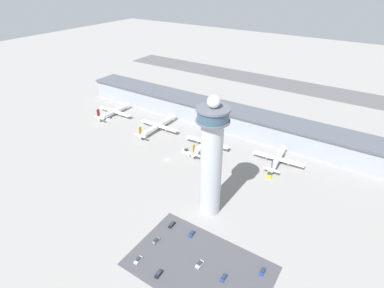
# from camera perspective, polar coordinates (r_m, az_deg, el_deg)

# --- Properties ---
(ground_plane) EXTENTS (1000.00, 1000.00, 0.00)m
(ground_plane) POSITION_cam_1_polar(r_m,az_deg,el_deg) (212.37, -4.94, -3.04)
(ground_plane) COLOR gray
(terminal_building) EXTENTS (268.68, 25.00, 17.73)m
(terminal_building) POSITION_cam_1_polar(r_m,az_deg,el_deg) (259.32, 4.46, 5.80)
(terminal_building) COLOR #9399A3
(terminal_building) RESTS_ON ground
(runway_strip) EXTENTS (403.02, 44.00, 0.01)m
(runway_strip) POSITION_cam_1_polar(r_m,az_deg,el_deg) (376.72, 14.54, 11.45)
(runway_strip) COLOR #515154
(runway_strip) RESTS_ON ground
(control_tower) EXTENTS (16.30, 16.30, 68.01)m
(control_tower) POSITION_cam_1_polar(r_m,az_deg,el_deg) (150.96, 3.71, -2.76)
(control_tower) COLOR #ADB2BC
(control_tower) RESTS_ON ground
(parking_lot_surface) EXTENTS (64.00, 40.00, 0.01)m
(parking_lot_surface) POSITION_cam_1_polar(r_m,az_deg,el_deg) (147.02, 1.42, -22.19)
(parking_lot_surface) COLOR #424247
(parking_lot_surface) RESTS_ON ground
(airplane_gate_alpha) EXTENTS (37.30, 37.41, 12.08)m
(airplane_gate_alpha) POSITION_cam_1_polar(r_m,az_deg,el_deg) (284.74, -14.59, 6.07)
(airplane_gate_alpha) COLOR white
(airplane_gate_alpha) RESTS_ON ground
(airplane_gate_bravo) EXTENTS (37.11, 44.91, 12.11)m
(airplane_gate_bravo) POSITION_cam_1_polar(r_m,az_deg,el_deg) (250.26, -6.48, 3.52)
(airplane_gate_bravo) COLOR white
(airplane_gate_bravo) RESTS_ON ground
(airplane_gate_charlie) EXTENTS (35.76, 42.31, 12.34)m
(airplane_gate_charlie) POSITION_cam_1_polar(r_m,az_deg,el_deg) (224.83, 2.73, 0.40)
(airplane_gate_charlie) COLOR silver
(airplane_gate_charlie) RESTS_ON ground
(airplane_gate_delta) EXTENTS (35.96, 33.02, 11.78)m
(airplane_gate_delta) POSITION_cam_1_polar(r_m,az_deg,el_deg) (214.33, 16.02, -2.69)
(airplane_gate_delta) COLOR white
(airplane_gate_delta) RESTS_ON ground
(service_truck_catering) EXTENTS (4.90, 7.26, 3.07)m
(service_truck_catering) POSITION_cam_1_polar(r_m,az_deg,el_deg) (202.07, 14.47, -5.61)
(service_truck_catering) COLOR black
(service_truck_catering) RESTS_ON ground
(service_truck_fuel) EXTENTS (8.66, 4.34, 2.81)m
(service_truck_fuel) POSITION_cam_1_polar(r_m,az_deg,el_deg) (219.04, -0.97, -1.47)
(service_truck_fuel) COLOR black
(service_truck_fuel) RESTS_ON ground
(service_truck_baggage) EXTENTS (4.31, 7.05, 2.52)m
(service_truck_baggage) POSITION_cam_1_polar(r_m,az_deg,el_deg) (277.82, -15.30, 4.67)
(service_truck_baggage) COLOR black
(service_truck_baggage) RESTS_ON ground
(car_navy_sedan) EXTENTS (1.98, 4.51, 1.51)m
(car_navy_sedan) POSITION_cam_1_polar(r_m,az_deg,el_deg) (150.29, -10.18, -20.90)
(car_navy_sedan) COLOR black
(car_navy_sedan) RESTS_ON ground
(car_yellow_taxi) EXTENTS (2.11, 4.55, 1.47)m
(car_yellow_taxi) POSITION_cam_1_polar(r_m,az_deg,el_deg) (146.90, 1.46, -21.89)
(car_yellow_taxi) COLOR black
(car_yellow_taxi) RESTS_ON ground
(car_maroon_suv) EXTENTS (2.10, 4.61, 1.46)m
(car_maroon_suv) POSITION_cam_1_polar(r_m,az_deg,el_deg) (158.58, -0.01, -16.70)
(car_maroon_suv) COLOR black
(car_maroon_suv) RESTS_ON ground
(car_black_suv) EXTENTS (1.91, 4.27, 1.59)m
(car_black_suv) POSITION_cam_1_polar(r_m,az_deg,el_deg) (156.47, -6.88, -17.81)
(car_black_suv) COLOR black
(car_black_suv) RESTS_ON ground
(car_red_hatchback) EXTENTS (2.00, 4.71, 1.36)m
(car_red_hatchback) POSITION_cam_1_polar(r_m,az_deg,el_deg) (148.08, 13.29, -22.50)
(car_red_hatchback) COLOR black
(car_red_hatchback) RESTS_ON ground
(car_blue_compact) EXTENTS (1.80, 4.28, 1.42)m
(car_blue_compact) POSITION_cam_1_polar(r_m,az_deg,el_deg) (143.43, 6.05, -23.98)
(car_blue_compact) COLOR black
(car_blue_compact) RESTS_ON ground
(car_grey_coupe) EXTENTS (1.97, 4.53, 1.52)m
(car_grey_coupe) POSITION_cam_1_polar(r_m,az_deg,el_deg) (144.57, -6.36, -23.35)
(car_grey_coupe) COLOR black
(car_grey_coupe) RESTS_ON ground
(car_green_van) EXTENTS (1.85, 4.73, 1.59)m
(car_green_van) POSITION_cam_1_polar(r_m,az_deg,el_deg) (163.08, -3.86, -15.09)
(car_green_van) COLOR black
(car_green_van) RESTS_ON ground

